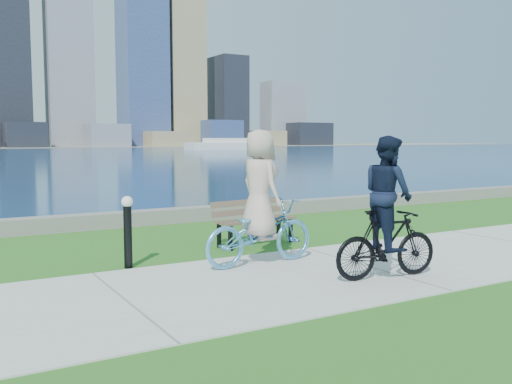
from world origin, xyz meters
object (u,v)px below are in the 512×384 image
bollard_lamp (128,227)px  cyclist_man (387,219)px  park_bench (253,217)px  cyclist_woman (260,215)px

bollard_lamp → cyclist_man: 4.09m
bollard_lamp → cyclist_man: bearing=-40.5°
park_bench → cyclist_man: cyclist_man is taller
bollard_lamp → cyclist_woman: cyclist_woman is taller
bollard_lamp → cyclist_woman: size_ratio=0.53×
cyclist_woman → park_bench: bearing=-30.0°
cyclist_woman → cyclist_man: (1.16, -1.75, 0.07)m
park_bench → cyclist_woman: cyclist_woman is taller
bollard_lamp → park_bench: bearing=16.0°
park_bench → cyclist_woman: size_ratio=0.79×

